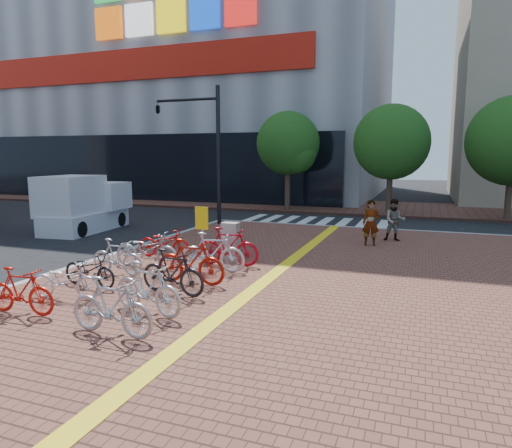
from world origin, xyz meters
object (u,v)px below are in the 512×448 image
at_px(pedestrian_b, 395,220).
at_px(bike_3, 117,257).
at_px(bike_9, 191,262).
at_px(yellow_sign, 202,223).
at_px(bike_8, 172,272).
at_px(bike_4, 147,249).
at_px(bike_10, 212,252).
at_px(bike_0, 20,291).
at_px(bike_2, 90,269).
at_px(utility_box, 231,240).
at_px(box_truck, 84,205).
at_px(bike_6, 111,307).
at_px(bike_1, 65,280).
at_px(bike_7, 147,288).
at_px(bike_11, 228,247).
at_px(traffic_light_pole, 190,130).
at_px(bike_5, 165,243).
at_px(pedestrian_a, 371,223).

bearing_deg(pedestrian_b, bike_3, -136.78).
distance_m(bike_9, yellow_sign, 2.98).
relative_size(bike_9, pedestrian_b, 1.19).
height_order(bike_8, yellow_sign, yellow_sign).
xyz_separation_m(bike_4, bike_10, (2.10, 0.13, 0.05)).
height_order(bike_0, bike_2, bike_0).
bearing_deg(bike_10, bike_2, 126.38).
distance_m(bike_0, bike_9, 3.98).
distance_m(utility_box, box_truck, 9.49).
bearing_deg(bike_0, bike_4, -5.45).
bearing_deg(bike_8, bike_6, -167.42).
bearing_deg(bike_1, bike_7, -106.36).
bearing_deg(bike_11, bike_10, 167.22).
bearing_deg(box_truck, utility_box, -21.19).
xyz_separation_m(bike_10, bike_11, (0.11, 0.87, 0.01)).
distance_m(bike_11, traffic_light_pole, 10.20).
bearing_deg(box_truck, bike_8, -39.58).
distance_m(bike_1, traffic_light_pole, 13.09).
bearing_deg(pedestrian_b, bike_1, -129.09).
height_order(bike_10, pedestrian_b, pedestrian_b).
bearing_deg(bike_6, bike_7, 3.68).
relative_size(bike_2, bike_9, 0.87).
xyz_separation_m(bike_10, pedestrian_b, (4.58, 6.81, 0.25)).
relative_size(bike_6, bike_7, 0.99).
relative_size(bike_4, traffic_light_pole, 0.30).
bearing_deg(utility_box, bike_6, -85.77).
xyz_separation_m(bike_9, yellow_sign, (-1.05, 2.72, 0.59)).
bearing_deg(bike_10, box_truck, 50.06).
relative_size(bike_6, pedestrian_b, 1.12).
height_order(bike_11, traffic_light_pole, traffic_light_pole).
height_order(bike_11, box_truck, box_truck).
bearing_deg(bike_9, yellow_sign, 21.79).
distance_m(bike_7, traffic_light_pole, 14.01).
height_order(bike_1, bike_5, bike_5).
distance_m(bike_2, bike_4, 2.28).
bearing_deg(bike_3, bike_11, -47.52).
height_order(bike_7, bike_10, bike_10).
height_order(bike_2, pedestrian_b, pedestrian_b).
bearing_deg(traffic_light_pole, bike_7, -65.68).
xyz_separation_m(bike_2, bike_6, (2.59, -2.48, 0.11)).
bearing_deg(bike_8, bike_0, 142.65).
relative_size(bike_6, utility_box, 1.56).
bearing_deg(bike_0, bike_8, -48.18).
bearing_deg(traffic_light_pole, pedestrian_a, -18.34).
bearing_deg(yellow_sign, bike_6, -78.08).
relative_size(bike_0, bike_7, 0.90).
relative_size(bike_9, traffic_light_pole, 0.30).
bearing_deg(bike_9, traffic_light_pole, 28.87).
relative_size(bike_11, utility_box, 1.65).
bearing_deg(bike_4, yellow_sign, -40.48).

